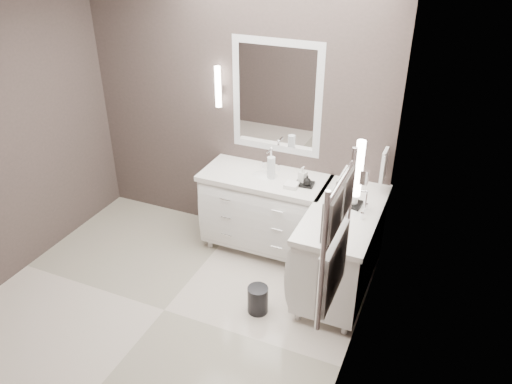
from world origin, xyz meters
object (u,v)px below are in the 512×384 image
at_px(vanity_right, 341,245).
at_px(waste_bin, 258,300).
at_px(towel_ladder, 334,246).
at_px(vanity_back, 265,208).

height_order(vanity_right, waste_bin, vanity_right).
relative_size(vanity_right, towel_ladder, 1.38).
xyz_separation_m(vanity_right, waste_bin, (-0.56, -0.58, -0.36)).
xyz_separation_m(vanity_back, towel_ladder, (1.10, -1.63, 0.91)).
bearing_deg(vanity_right, vanity_back, 159.62).
distance_m(vanity_right, towel_ladder, 1.60).
bearing_deg(vanity_back, towel_ladder, -55.90).
bearing_deg(towel_ladder, vanity_back, 124.10).
relative_size(vanity_back, waste_bin, 4.89).
xyz_separation_m(vanity_right, towel_ladder, (0.23, -1.30, 0.91)).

